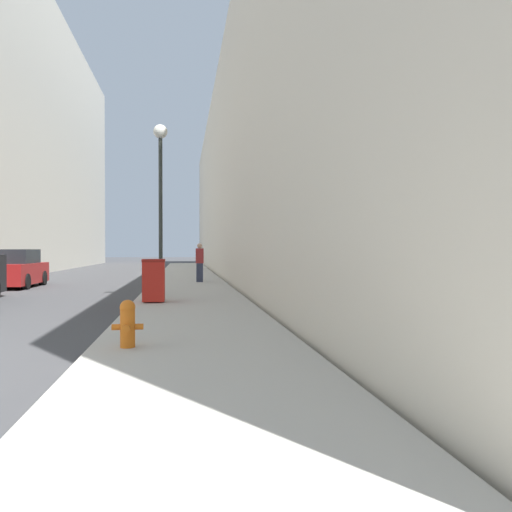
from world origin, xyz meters
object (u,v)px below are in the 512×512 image
object	(u,v)px
lamppost	(161,180)
pedestrian_on_sidewalk	(200,263)
fire_hydrant	(128,322)
trash_bin	(154,280)
parked_sedan_near	(14,270)

from	to	relation	value
lamppost	pedestrian_on_sidewalk	distance (m)	7.02
pedestrian_on_sidewalk	fire_hydrant	bearing A→B (deg)	-95.95
trash_bin	pedestrian_on_sidewalk	distance (m)	8.56
trash_bin	pedestrian_on_sidewalk	world-z (taller)	pedestrian_on_sidewalk
fire_hydrant	pedestrian_on_sidewalk	bearing A→B (deg)	84.05
trash_bin	lamppost	size ratio (longest dim) A/B	0.22
fire_hydrant	pedestrian_on_sidewalk	size ratio (longest dim) A/B	0.41
trash_bin	pedestrian_on_sidewalk	xyz separation A→B (m)	(1.54, 8.42, 0.26)
lamppost	parked_sedan_near	world-z (taller)	lamppost
fire_hydrant	pedestrian_on_sidewalk	world-z (taller)	pedestrian_on_sidewalk
lamppost	parked_sedan_near	xyz separation A→B (m)	(-6.39, 6.13, -3.10)
parked_sedan_near	pedestrian_on_sidewalk	world-z (taller)	pedestrian_on_sidewalk
parked_sedan_near	fire_hydrant	bearing A→B (deg)	-66.98
trash_bin	parked_sedan_near	xyz separation A→B (m)	(-6.29, 8.29, -0.02)
trash_bin	parked_sedan_near	size ratio (longest dim) A/B	0.29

